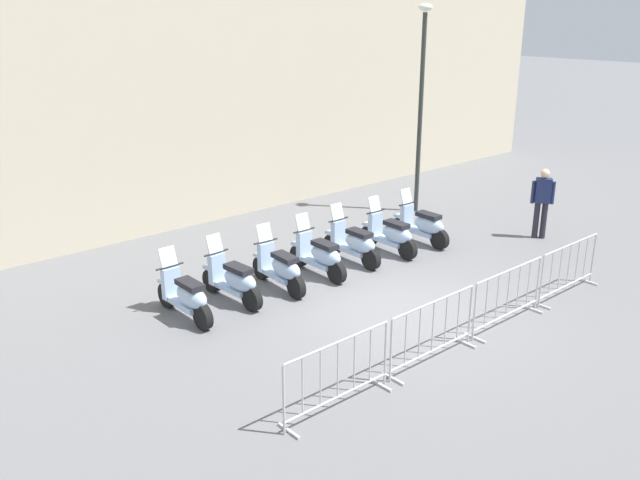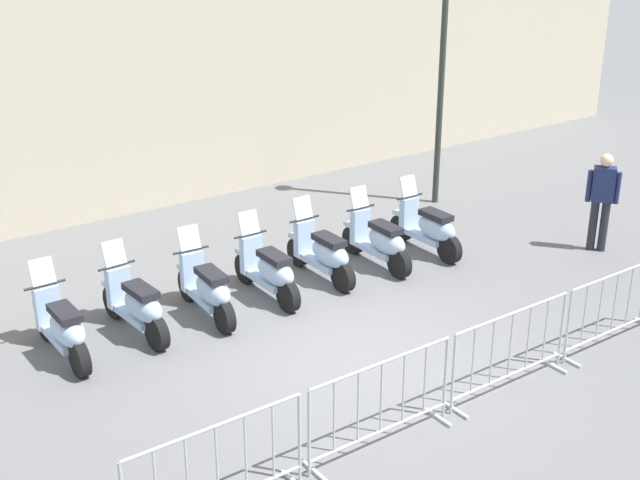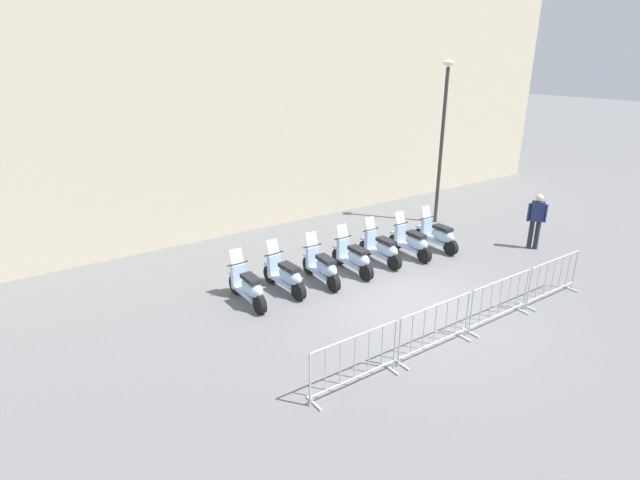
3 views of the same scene
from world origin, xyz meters
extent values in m
plane|color=slate|center=(0.00, 0.00, 0.00)|extent=(120.00, 120.00, 0.00)
cylinder|color=black|center=(-3.07, 3.13, 0.24)|extent=(0.15, 0.48, 0.48)
cylinder|color=black|center=(-3.11, 1.89, 0.24)|extent=(0.15, 0.48, 0.48)
cube|color=#A8C1E0|center=(-3.09, 2.51, 0.28)|extent=(0.30, 0.88, 0.10)
ellipsoid|color=#A8C1E0|center=(-3.10, 2.23, 0.52)|extent=(0.38, 0.85, 0.40)
cube|color=black|center=(-3.10, 2.26, 0.74)|extent=(0.30, 0.61, 0.10)
cube|color=#A8C1E0|center=(-3.08, 2.94, 0.55)|extent=(0.34, 0.15, 0.60)
cylinder|color=black|center=(-3.08, 2.94, 0.88)|extent=(0.56, 0.05, 0.04)
cube|color=silver|center=(-3.08, 2.99, 1.06)|extent=(0.32, 0.15, 0.35)
cube|color=#A8C1E0|center=(-3.07, 3.13, 0.51)|extent=(0.21, 0.33, 0.06)
cylinder|color=black|center=(-2.05, 3.14, 0.24)|extent=(0.15, 0.48, 0.48)
cylinder|color=black|center=(-2.01, 1.90, 0.24)|extent=(0.15, 0.48, 0.48)
cube|color=#A8C1E0|center=(-2.03, 2.52, 0.28)|extent=(0.31, 0.88, 0.10)
ellipsoid|color=#A8C1E0|center=(-2.02, 2.24, 0.52)|extent=(0.38, 0.85, 0.40)
cube|color=black|center=(-2.02, 2.28, 0.74)|extent=(0.30, 0.61, 0.10)
cube|color=#A8C1E0|center=(-2.04, 2.96, 0.55)|extent=(0.34, 0.15, 0.60)
cylinder|color=black|center=(-2.04, 2.96, 0.88)|extent=(0.56, 0.05, 0.04)
cube|color=silver|center=(-2.04, 3.01, 1.06)|extent=(0.32, 0.15, 0.35)
cube|color=#A8C1E0|center=(-2.05, 3.14, 0.51)|extent=(0.21, 0.33, 0.06)
cylinder|color=black|center=(-0.91, 3.00, 0.24)|extent=(0.19, 0.49, 0.48)
cylinder|color=black|center=(-1.03, 1.77, 0.24)|extent=(0.19, 0.49, 0.48)
cube|color=#A8C1E0|center=(-0.97, 2.39, 0.28)|extent=(0.36, 0.89, 0.10)
ellipsoid|color=#A8C1E0|center=(-1.00, 2.11, 0.52)|extent=(0.44, 0.87, 0.40)
cube|color=black|center=(-0.99, 2.14, 0.74)|extent=(0.34, 0.62, 0.10)
cube|color=#A8C1E0|center=(-0.93, 2.82, 0.55)|extent=(0.35, 0.17, 0.60)
cylinder|color=black|center=(-0.93, 2.82, 0.88)|extent=(0.56, 0.09, 0.04)
cube|color=silver|center=(-0.92, 2.87, 1.06)|extent=(0.33, 0.17, 0.35)
cube|color=#A8C1E0|center=(-0.91, 3.00, 0.51)|extent=(0.23, 0.34, 0.06)
cylinder|color=black|center=(0.13, 3.00, 0.24)|extent=(0.16, 0.49, 0.48)
cylinder|color=black|center=(0.06, 1.76, 0.24)|extent=(0.16, 0.49, 0.48)
cube|color=#A8C1E0|center=(0.10, 2.38, 0.28)|extent=(0.32, 0.88, 0.10)
ellipsoid|color=#A8C1E0|center=(0.08, 2.10, 0.52)|extent=(0.40, 0.86, 0.40)
cube|color=black|center=(0.08, 2.13, 0.74)|extent=(0.31, 0.61, 0.10)
cube|color=#A8C1E0|center=(0.12, 2.81, 0.55)|extent=(0.35, 0.16, 0.60)
cylinder|color=black|center=(0.12, 2.81, 0.88)|extent=(0.56, 0.06, 0.04)
cube|color=silver|center=(0.12, 2.86, 1.06)|extent=(0.33, 0.16, 0.35)
cube|color=#A8C1E0|center=(0.13, 3.00, 0.51)|extent=(0.22, 0.33, 0.06)
cylinder|color=black|center=(1.19, 3.03, 0.24)|extent=(0.16, 0.49, 0.48)
cylinder|color=black|center=(1.14, 1.79, 0.24)|extent=(0.16, 0.49, 0.48)
cube|color=#A8C1E0|center=(1.16, 2.41, 0.28)|extent=(0.32, 0.88, 0.10)
ellipsoid|color=#A8C1E0|center=(1.15, 2.13, 0.52)|extent=(0.39, 0.85, 0.40)
cube|color=black|center=(1.15, 2.17, 0.74)|extent=(0.30, 0.61, 0.10)
cube|color=#A8C1E0|center=(1.18, 2.85, 0.55)|extent=(0.35, 0.15, 0.60)
cylinder|color=black|center=(1.18, 2.85, 0.88)|extent=(0.56, 0.06, 0.04)
cube|color=silver|center=(1.18, 2.90, 1.06)|extent=(0.33, 0.15, 0.35)
cube|color=#A8C1E0|center=(1.19, 3.03, 0.51)|extent=(0.21, 0.33, 0.06)
cylinder|color=black|center=(2.26, 2.88, 0.24)|extent=(0.17, 0.49, 0.48)
cylinder|color=black|center=(2.18, 1.64, 0.24)|extent=(0.17, 0.49, 0.48)
cube|color=#A8C1E0|center=(2.22, 2.26, 0.28)|extent=(0.33, 0.88, 0.10)
ellipsoid|color=#A8C1E0|center=(2.20, 1.98, 0.52)|extent=(0.41, 0.86, 0.40)
cube|color=black|center=(2.20, 2.02, 0.74)|extent=(0.31, 0.62, 0.10)
cube|color=#A8C1E0|center=(2.24, 2.70, 0.55)|extent=(0.35, 0.16, 0.60)
cylinder|color=black|center=(2.24, 2.70, 0.88)|extent=(0.56, 0.07, 0.04)
cube|color=silver|center=(2.25, 2.75, 1.06)|extent=(0.33, 0.16, 0.35)
cube|color=#A8C1E0|center=(2.26, 2.88, 0.51)|extent=(0.22, 0.33, 0.06)
cylinder|color=black|center=(3.31, 2.81, 0.24)|extent=(0.16, 0.49, 0.48)
cylinder|color=black|center=(3.25, 1.57, 0.24)|extent=(0.16, 0.49, 0.48)
cube|color=#A8C1E0|center=(3.28, 2.19, 0.28)|extent=(0.32, 0.88, 0.10)
ellipsoid|color=#A8C1E0|center=(3.27, 1.91, 0.52)|extent=(0.40, 0.86, 0.40)
cube|color=black|center=(3.27, 1.94, 0.74)|extent=(0.31, 0.61, 0.10)
cube|color=#A8C1E0|center=(3.30, 2.62, 0.55)|extent=(0.35, 0.16, 0.60)
cylinder|color=black|center=(3.30, 2.62, 0.88)|extent=(0.56, 0.06, 0.04)
cube|color=silver|center=(3.30, 2.67, 1.06)|extent=(0.33, 0.15, 0.35)
cube|color=#A8C1E0|center=(3.31, 2.81, 0.51)|extent=(0.21, 0.33, 0.06)
cylinder|color=#B2B5B7|center=(-2.16, -1.53, 0.53)|extent=(0.04, 0.04, 1.05)
cylinder|color=#B2B5B7|center=(-3.11, -1.49, 1.05)|extent=(1.91, 0.11, 0.04)
cylinder|color=#B2B5B7|center=(-3.43, -1.48, 0.61)|extent=(0.02, 0.02, 0.87)
cylinder|color=#B2B5B7|center=(-3.11, -1.49, 0.61)|extent=(0.02, 0.02, 0.87)
cylinder|color=#B2B5B7|center=(-2.79, -1.51, 0.61)|extent=(0.02, 0.02, 0.87)
cylinder|color=#B2B5B7|center=(-2.48, -1.52, 0.61)|extent=(0.02, 0.02, 0.87)
cube|color=#B2B5B7|center=(-1.96, -1.54, 0.02)|extent=(0.06, 0.44, 0.04)
cube|color=#B2B5B7|center=(-0.20, -1.61, 0.02)|extent=(0.06, 0.44, 0.04)
cylinder|color=#B2B5B7|center=(-2.04, -1.54, 0.53)|extent=(0.04, 0.04, 1.05)
cylinder|color=#B2B5B7|center=(-0.12, -1.61, 0.53)|extent=(0.04, 0.04, 1.05)
cylinder|color=#B2B5B7|center=(-1.08, -1.58, 1.05)|extent=(1.91, 0.11, 0.04)
cylinder|color=#B2B5B7|center=(-1.08, -1.58, 0.18)|extent=(1.91, 0.11, 0.04)
cylinder|color=#B2B5B7|center=(-1.72, -1.55, 0.61)|extent=(0.02, 0.02, 0.87)
cylinder|color=#B2B5B7|center=(-1.40, -1.56, 0.61)|extent=(0.02, 0.02, 0.87)
cylinder|color=#B2B5B7|center=(-1.08, -1.58, 0.61)|extent=(0.02, 0.02, 0.87)
cylinder|color=#B2B5B7|center=(-0.76, -1.59, 0.61)|extent=(0.02, 0.02, 0.87)
cylinder|color=#B2B5B7|center=(-0.44, -1.60, 0.61)|extent=(0.02, 0.02, 0.87)
cube|color=#B2B5B7|center=(0.07, -1.62, 0.02)|extent=(0.06, 0.44, 0.04)
cube|color=#B2B5B7|center=(1.83, -1.69, 0.02)|extent=(0.06, 0.44, 0.04)
cylinder|color=#B2B5B7|center=(0.00, -1.62, 0.53)|extent=(0.04, 0.04, 1.05)
cylinder|color=#B2B5B7|center=(1.91, -1.70, 0.53)|extent=(0.04, 0.04, 1.05)
cylinder|color=#B2B5B7|center=(0.95, -1.66, 1.05)|extent=(1.91, 0.11, 0.04)
cylinder|color=#B2B5B7|center=(0.95, -1.66, 0.18)|extent=(1.91, 0.11, 0.04)
cylinder|color=#B2B5B7|center=(0.31, -1.63, 0.61)|extent=(0.02, 0.02, 0.87)
cylinder|color=#B2B5B7|center=(0.63, -1.64, 0.61)|extent=(0.02, 0.02, 0.87)
cylinder|color=#B2B5B7|center=(0.95, -1.66, 0.61)|extent=(0.02, 0.02, 0.87)
cylinder|color=#B2B5B7|center=(1.27, -1.67, 0.61)|extent=(0.02, 0.02, 0.87)
cylinder|color=#B2B5B7|center=(1.59, -1.68, 0.61)|extent=(0.02, 0.02, 0.87)
cube|color=#B2B5B7|center=(2.10, -1.70, 0.02)|extent=(0.06, 0.44, 0.04)
cylinder|color=#B2B5B7|center=(2.03, -1.70, 0.53)|extent=(0.04, 0.04, 1.05)
cylinder|color=#B2B5B7|center=(2.98, -1.74, 1.05)|extent=(1.91, 0.11, 0.04)
cylinder|color=#B2B5B7|center=(2.98, -1.74, 0.18)|extent=(1.91, 0.11, 0.04)
cylinder|color=#B2B5B7|center=(2.35, -1.71, 0.61)|extent=(0.02, 0.02, 0.87)
cylinder|color=#B2B5B7|center=(2.66, -1.73, 0.61)|extent=(0.02, 0.02, 0.87)
cylinder|color=#B2B5B7|center=(2.98, -1.74, 0.61)|extent=(0.02, 0.02, 0.87)
cylinder|color=#B2B5B7|center=(3.30, -1.75, 0.61)|extent=(0.02, 0.02, 0.87)
cylinder|color=#2D332D|center=(5.28, 3.93, 2.62)|extent=(0.12, 0.12, 5.23)
cylinder|color=#23232D|center=(5.74, 0.33, 0.45)|extent=(0.14, 0.14, 0.90)
cylinder|color=#23232D|center=(5.63, 0.48, 0.45)|extent=(0.14, 0.14, 0.90)
cube|color=navy|center=(5.69, 0.41, 1.20)|extent=(0.39, 0.42, 0.60)
sphere|color=beige|center=(5.69, 0.41, 1.62)|extent=(0.22, 0.22, 0.22)
cylinder|color=navy|center=(5.83, 0.22, 1.15)|extent=(0.09, 0.09, 0.55)
cylinder|color=navy|center=(5.55, 0.59, 1.15)|extent=(0.09, 0.09, 0.55)
camera|label=1|loc=(-8.94, -7.35, 5.44)|focal=37.86mm
camera|label=2|loc=(-6.44, -7.41, 5.63)|focal=47.41mm
camera|label=3|loc=(-8.12, -7.18, 5.71)|focal=28.06mm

